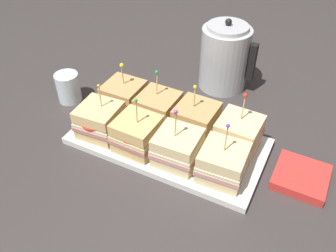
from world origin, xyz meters
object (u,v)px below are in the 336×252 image
(drinking_glass, at_px, (68,87))
(serving_platter, at_px, (168,141))
(sandwich_back_center_right, at_px, (196,120))
(sandwich_front_center_right, at_px, (178,148))
(sandwich_back_far_right, at_px, (238,134))
(sandwich_front_far_left, at_px, (100,120))
(sandwich_back_center_left, at_px, (158,109))
(kettle_steel, at_px, (225,57))
(sandwich_front_far_right, at_px, (223,163))
(sandwich_back_far_left, at_px, (124,97))
(sandwich_front_center_left, at_px, (137,134))
(napkin_stack, at_px, (301,177))

(drinking_glass, bearing_deg, serving_platter, -6.81)
(sandwich_back_center_right, xyz_separation_m, drinking_glass, (-0.42, -0.01, -0.02))
(sandwich_front_center_right, height_order, sandwich_back_far_right, sandwich_back_far_right)
(sandwich_back_far_right, xyz_separation_m, drinking_glass, (-0.53, -0.01, -0.02))
(sandwich_front_far_left, height_order, drinking_glass, sandwich_front_far_left)
(sandwich_front_center_right, distance_m, sandwich_back_far_right, 0.16)
(sandwich_back_center_left, xyz_separation_m, kettle_steel, (0.09, 0.28, 0.04))
(sandwich_front_far_right, xyz_separation_m, kettle_steel, (-0.14, 0.39, 0.04))
(sandwich_back_far_left, relative_size, sandwich_back_far_right, 0.94)
(sandwich_front_center_left, bearing_deg, drinking_glass, 161.26)
(sandwich_back_center_right, bearing_deg, sandwich_front_center_right, -89.54)
(kettle_steel, bearing_deg, sandwich_back_far_right, -63.01)
(serving_platter, distance_m, sandwich_front_far_left, 0.19)
(sandwich_front_far_right, bearing_deg, napkin_stack, 26.62)
(sandwich_front_far_left, height_order, sandwich_back_center_left, sandwich_back_center_left)
(sandwich_back_far_left, bearing_deg, sandwich_front_center_left, -46.10)
(sandwich_back_center_right, bearing_deg, sandwich_front_far_right, -44.14)
(sandwich_front_center_left, bearing_deg, sandwich_front_far_right, 1.14)
(sandwich_front_center_right, bearing_deg, serving_platter, 134.01)
(sandwich_front_far_right, bearing_deg, sandwich_front_center_left, -178.86)
(sandwich_back_far_right, distance_m, napkin_stack, 0.18)
(sandwich_front_center_right, xyz_separation_m, sandwich_back_center_left, (-0.11, 0.11, 0.00))
(sandwich_front_far_left, relative_size, drinking_glass, 1.68)
(sandwich_back_center_left, height_order, drinking_glass, sandwich_back_center_left)
(sandwich_front_far_left, relative_size, sandwich_back_far_left, 1.01)
(sandwich_back_center_right, distance_m, napkin_stack, 0.29)
(napkin_stack, bearing_deg, drinking_glass, 178.90)
(sandwich_front_center_left, xyz_separation_m, sandwich_front_center_right, (0.11, 0.00, -0.00))
(sandwich_front_center_left, distance_m, sandwich_back_center_left, 0.11)
(sandwich_back_center_right, distance_m, sandwich_back_far_right, 0.12)
(sandwich_front_center_right, distance_m, drinking_glass, 0.43)
(sandwich_front_far_left, relative_size, sandwich_back_center_left, 0.96)
(sandwich_front_far_right, bearing_deg, sandwich_back_center_left, 154.32)
(sandwich_front_far_right, xyz_separation_m, sandwich_back_center_right, (-0.12, 0.11, 0.00))
(sandwich_front_center_right, bearing_deg, drinking_glass, 166.48)
(sandwich_front_center_right, bearing_deg, sandwich_back_far_right, 44.29)
(sandwich_front_far_right, distance_m, sandwich_back_center_left, 0.25)
(serving_platter, height_order, sandwich_front_far_left, sandwich_front_far_left)
(serving_platter, bearing_deg, kettle_steel, 85.05)
(sandwich_front_center_left, bearing_deg, napkin_stack, 12.75)
(sandwich_back_center_right, distance_m, kettle_steel, 0.28)
(sandwich_back_far_right, relative_size, drinking_glass, 1.77)
(sandwich_back_far_left, distance_m, kettle_steel, 0.34)
(sandwich_back_center_left, xyz_separation_m, sandwich_back_far_right, (0.23, 0.00, 0.00))
(sandwich_front_far_left, height_order, sandwich_back_far_right, sandwich_back_far_right)
(sandwich_back_center_left, distance_m, napkin_stack, 0.40)
(serving_platter, relative_size, sandwich_front_far_right, 3.24)
(sandwich_front_center_left, relative_size, sandwich_front_far_right, 0.99)
(sandwich_back_center_left, bearing_deg, napkin_stack, -3.49)
(sandwich_front_far_left, distance_m, napkin_stack, 0.52)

